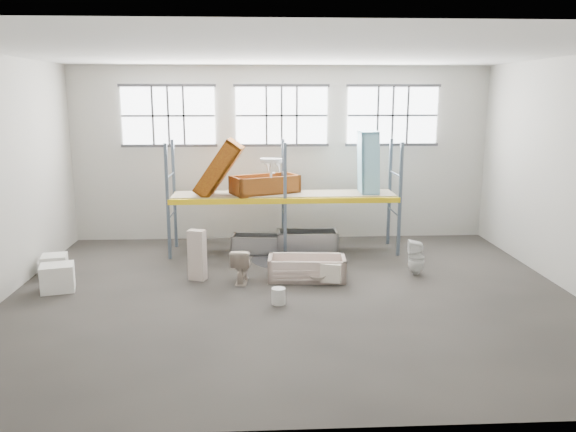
{
  "coord_description": "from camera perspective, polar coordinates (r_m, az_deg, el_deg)",
  "views": [
    {
      "loc": [
        -0.69,
        -11.51,
        4.17
      ],
      "look_at": [
        0.0,
        1.5,
        1.4
      ],
      "focal_mm": 35.51,
      "sensor_mm": 36.0,
      "label": 1
    }
  ],
  "objects": [
    {
      "name": "sink_on_shelf",
      "position": [
        14.89,
        -1.71,
        3.99
      ],
      "size": [
        0.71,
        0.64,
        0.52
      ],
      "primitive_type": "imported",
      "rotation": [
        0.0,
        0.0,
        -0.4
      ],
      "color": "silver",
      "rests_on": "rust_tub_flat"
    },
    {
      "name": "sink_in_tub",
      "position": [
        12.88,
        2.96,
        -6.16
      ],
      "size": [
        0.55,
        0.55,
        0.15
      ],
      "primitive_type": "imported",
      "rotation": [
        0.0,
        0.0,
        -0.33
      ],
      "color": "beige",
      "rests_on": "bathtub_beige"
    },
    {
      "name": "ceiling",
      "position": [
        11.56,
        0.41,
        16.37
      ],
      "size": [
        12.0,
        10.0,
        0.1
      ],
      "primitive_type": "cube",
      "color": "silver",
      "rests_on": "ground"
    },
    {
      "name": "wall_front",
      "position": [
        6.7,
        2.99,
        -2.44
      ],
      "size": [
        12.0,
        0.1,
        5.0
      ],
      "primitive_type": "cube",
      "color": "#A4A298",
      "rests_on": "ground"
    },
    {
      "name": "rack_upright_lb",
      "position": [
        16.0,
        -11.31,
        2.17
      ],
      "size": [
        0.08,
        0.08,
        3.0
      ],
      "primitive_type": "cube",
      "color": "slate",
      "rests_on": "floor"
    },
    {
      "name": "rust_tub_flat",
      "position": [
        15.28,
        -2.34,
        3.15
      ],
      "size": [
        1.95,
        1.48,
        0.5
      ],
      "primitive_type": null,
      "rotation": [
        0.0,
        0.0,
        0.42
      ],
      "color": "#99440E",
      "rests_on": "shelf_deck"
    },
    {
      "name": "toilet_white",
      "position": [
        13.81,
        12.72,
        -4.06
      ],
      "size": [
        0.43,
        0.42,
        0.83
      ],
      "primitive_type": "imported",
      "rotation": [
        0.0,
        0.0,
        -1.7
      ],
      "color": "white",
      "rests_on": "floor"
    },
    {
      "name": "floor",
      "position": [
        12.27,
        0.38,
        -8.1
      ],
      "size": [
        12.0,
        10.0,
        0.1
      ],
      "primitive_type": "cube",
      "color": "#423D38",
      "rests_on": "ground"
    },
    {
      "name": "steel_tub_left",
      "position": [
        15.37,
        -3.11,
        -2.81
      ],
      "size": [
        1.4,
        0.79,
        0.49
      ],
      "primitive_type": null,
      "rotation": [
        0.0,
        0.0,
        -0.13
      ],
      "color": "#B3B5BB",
      "rests_on": "floor"
    },
    {
      "name": "carton_near",
      "position": [
        13.38,
        -22.07,
        -5.74
      ],
      "size": [
        0.81,
        0.74,
        0.59
      ],
      "primitive_type": "cube",
      "rotation": [
        0.0,
        0.0,
        0.26
      ],
      "color": "white",
      "rests_on": "floor"
    },
    {
      "name": "rust_tub_tilted",
      "position": [
        14.97,
        -6.93,
        4.73
      ],
      "size": [
        1.37,
        0.89,
        1.59
      ],
      "primitive_type": null,
      "rotation": [
        0.0,
        -0.96,
        -0.11
      ],
      "color": "#99540D",
      "rests_on": "shelf_deck"
    },
    {
      "name": "rack_upright_rb",
      "position": [
        16.26,
        10.13,
        2.37
      ],
      "size": [
        0.08,
        0.08,
        3.0
      ],
      "primitive_type": "cube",
      "color": "slate",
      "rests_on": "floor"
    },
    {
      "name": "wall_back",
      "position": [
        16.65,
        -0.65,
        6.25
      ],
      "size": [
        12.0,
        0.1,
        5.0
      ],
      "primitive_type": "cube",
      "color": "#B8B5AA",
      "rests_on": "ground"
    },
    {
      "name": "carton_far",
      "position": [
        14.63,
        -22.33,
        -4.53
      ],
      "size": [
        0.67,
        0.67,
        0.47
      ],
      "primitive_type": "cube",
      "rotation": [
        0.0,
        0.0,
        0.22
      ],
      "color": "white",
      "rests_on": "floor"
    },
    {
      "name": "shelf_deck",
      "position": [
        15.24,
        -0.4,
        2.22
      ],
      "size": [
        5.9,
        1.1,
        0.03
      ],
      "primitive_type": "cube",
      "color": "gray",
      "rests_on": "floor"
    },
    {
      "name": "bucket",
      "position": [
        11.69,
        -0.96,
        -8.02
      ],
      "size": [
        0.31,
        0.31,
        0.33
      ],
      "primitive_type": "cylinder",
      "rotation": [
        0.0,
        0.0,
        -0.07
      ],
      "color": "beige",
      "rests_on": "floor"
    },
    {
      "name": "rack_upright_mb",
      "position": [
        15.85,
        -0.5,
        2.31
      ],
      "size": [
        0.08,
        0.08,
        3.0
      ],
      "primitive_type": "cube",
      "color": "slate",
      "rests_on": "floor"
    },
    {
      "name": "window_right",
      "position": [
        16.91,
        10.42,
        9.88
      ],
      "size": [
        2.6,
        0.04,
        1.6
      ],
      "primitive_type": "cube",
      "color": "white",
      "rests_on": "wall_back"
    },
    {
      "name": "steel_tub_right",
      "position": [
        15.36,
        1.92,
        -2.6
      ],
      "size": [
        1.64,
        0.79,
        0.59
      ],
      "primitive_type": null,
      "rotation": [
        0.0,
        0.0,
        -0.02
      ],
      "color": "#A2A5A9",
      "rests_on": "floor"
    },
    {
      "name": "cistern_spare",
      "position": [
        12.82,
        4.32,
        -5.69
      ],
      "size": [
        0.49,
        0.34,
        0.43
      ],
      "primitive_type": "cube",
      "rotation": [
        0.0,
        0.0,
        -0.31
      ],
      "color": "beige",
      "rests_on": "bathtub_beige"
    },
    {
      "name": "rack_beam_front",
      "position": [
        14.67,
        -0.29,
        1.52
      ],
      "size": [
        6.0,
        0.1,
        0.14
      ],
      "primitive_type": "cube",
      "color": "yellow",
      "rests_on": "floor"
    },
    {
      "name": "rack_upright_ma",
      "position": [
        14.67,
        -0.29,
        1.52
      ],
      "size": [
        0.08,
        0.08,
        3.0
      ],
      "primitive_type": "cube",
      "color": "slate",
      "rests_on": "floor"
    },
    {
      "name": "cistern_tall",
      "position": [
        13.23,
        -9.08,
        -3.87
      ],
      "size": [
        0.44,
        0.35,
        1.17
      ],
      "primitive_type": "cube",
      "rotation": [
        0.0,
        0.0,
        -0.32
      ],
      "color": "beige",
      "rests_on": "floor"
    },
    {
      "name": "blue_tub_upright",
      "position": [
        15.42,
        8.04,
        5.28
      ],
      "size": [
        0.55,
        0.8,
        1.7
      ],
      "primitive_type": null,
      "rotation": [
        0.0,
        1.54,
        -0.02
      ],
      "color": "#88CAE2",
      "rests_on": "shelf_deck"
    },
    {
      "name": "rack_beam_back",
      "position": [
        15.85,
        -0.5,
        2.31
      ],
      "size": [
        6.0,
        0.1,
        0.14
      ],
      "primitive_type": "cube",
      "color": "yellow",
      "rests_on": "floor"
    },
    {
      "name": "window_left",
      "position": [
        16.64,
        -11.89,
        9.79
      ],
      "size": [
        2.6,
        0.04,
        1.6
      ],
      "primitive_type": "cube",
      "color": "white",
      "rests_on": "wall_back"
    },
    {
      "name": "wet_patch",
      "position": [
        14.82,
        -0.25,
        -4.33
      ],
      "size": [
        1.8,
        1.8,
        0.0
      ],
      "primitive_type": "cylinder",
      "color": "black",
      "rests_on": "floor"
    },
    {
      "name": "bathtub_beige",
      "position": [
        13.2,
        1.89,
        -5.23
      ],
      "size": [
        1.83,
        0.96,
        0.52
      ],
      "primitive_type": null,
      "rotation": [
        0.0,
        0.0,
        -0.07
      ],
      "color": "beige",
      "rests_on": "floor"
    },
    {
      "name": "window_mid",
      "position": [
        16.47,
        -0.65,
        10.02
      ],
      "size": [
        2.6,
        0.04,
        1.6
      ],
      "primitive_type": "cube",
      "color": "white",
      "rests_on": "wall_back"
    },
    {
      "name": "rack_upright_ra",
      "position": [
        15.11,
        11.15,
        1.6
      ],
      "size": [
        0.08,
        0.08,
        3.0
      ],
      "primitive_type": "cube",
      "color": "slate",
      "rests_on": "floor"
    },
    {
      "name": "rack_upright_la",
      "position": [
        14.83,
        -11.95,
        1.37
      ],
      "size": [
        0.08,
        0.08,
        3.0
      ],
      "primitive_type": "cube",
      "color": "slate",
      "rests_on": "floor"
    },
    {
      "name": "toilet_beige",
      "position": [
        12.99,
        -4.7,
        -4.93
      ],
      "size": [
        0.51,
        0.81,
        0.79
      ],
      "primitive_type": "imported",
      "rotation": [
        0.0,
        0.0,
        3.05
      ],
      "color": "beige",
      "rests_on": "floor"
    }
  ]
}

